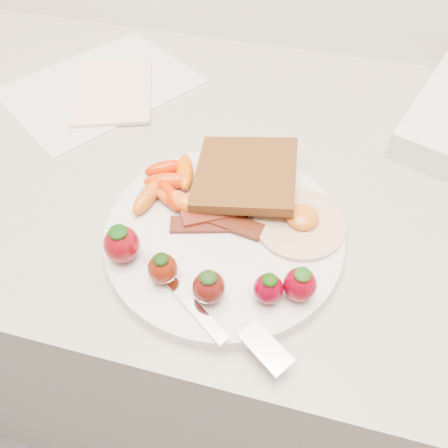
# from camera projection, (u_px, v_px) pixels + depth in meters

# --- Properties ---
(counter) EXTENTS (2.00, 0.60, 0.90)m
(counter) POSITION_uv_depth(u_px,v_px,m) (239.00, 315.00, 0.94)
(counter) COLOR gray
(counter) RESTS_ON ground
(plate) EXTENTS (0.27, 0.27, 0.02)m
(plate) POSITION_uv_depth(u_px,v_px,m) (224.00, 234.00, 0.50)
(plate) COLOR silver
(plate) RESTS_ON counter
(toast_lower) EXTENTS (0.11, 0.11, 0.01)m
(toast_lower) POSITION_uv_depth(u_px,v_px,m) (242.00, 180.00, 0.53)
(toast_lower) COLOR #4C240C
(toast_lower) RESTS_ON plate
(toast_upper) EXTENTS (0.13, 0.13, 0.03)m
(toast_upper) POSITION_uv_depth(u_px,v_px,m) (246.00, 174.00, 0.52)
(toast_upper) COLOR #4F310F
(toast_upper) RESTS_ON toast_lower
(fried_egg) EXTENTS (0.12, 0.12, 0.02)m
(fried_egg) POSITION_uv_depth(u_px,v_px,m) (300.00, 221.00, 0.49)
(fried_egg) COLOR #F0E2CA
(fried_egg) RESTS_ON plate
(bacon_strips) EXTENTS (0.11, 0.07, 0.01)m
(bacon_strips) POSITION_uv_depth(u_px,v_px,m) (218.00, 219.00, 0.50)
(bacon_strips) COLOR black
(bacon_strips) RESTS_ON plate
(baby_carrots) EXTENTS (0.10, 0.11, 0.02)m
(baby_carrots) POSITION_uv_depth(u_px,v_px,m) (170.00, 186.00, 0.52)
(baby_carrots) COLOR red
(baby_carrots) RESTS_ON plate
(strawberries) EXTENTS (0.22, 0.06, 0.05)m
(strawberries) POSITION_uv_depth(u_px,v_px,m) (201.00, 270.00, 0.43)
(strawberries) COLOR maroon
(strawberries) RESTS_ON plate
(fork) EXTENTS (0.17, 0.10, 0.00)m
(fork) POSITION_uv_depth(u_px,v_px,m) (220.00, 319.00, 0.42)
(fork) COLOR white
(fork) RESTS_ON plate
(paper_sheet) EXTENTS (0.33, 0.34, 0.00)m
(paper_sheet) POSITION_uv_depth(u_px,v_px,m) (100.00, 86.00, 0.69)
(paper_sheet) COLOR silver
(paper_sheet) RESTS_ON counter
(notepad) EXTENTS (0.16, 0.20, 0.01)m
(notepad) POSITION_uv_depth(u_px,v_px,m) (114.00, 91.00, 0.68)
(notepad) COLOR beige
(notepad) RESTS_ON paper_sheet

